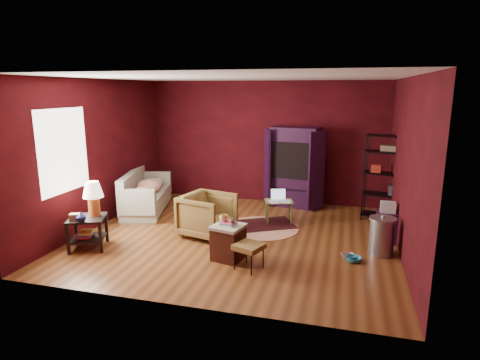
% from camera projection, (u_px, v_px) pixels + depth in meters
% --- Properties ---
extents(room, '(5.54, 5.04, 2.84)m').
position_uv_depth(room, '(235.00, 160.00, 6.97)').
color(room, brown).
rests_on(room, ground).
extents(sofa, '(1.09, 1.98, 0.74)m').
position_uv_depth(sofa, '(146.00, 194.00, 8.71)').
color(sofa, '#A1A18B').
rests_on(sofa, ground).
extents(armchair, '(0.95, 0.99, 0.85)m').
position_uv_depth(armchair, '(207.00, 213.00, 7.21)').
color(armchair, black).
rests_on(armchair, ground).
extents(pet_bowl_steel, '(0.23, 0.13, 0.23)m').
position_uv_depth(pet_bowl_steel, '(349.00, 251.00, 6.30)').
color(pet_bowl_steel, silver).
rests_on(pet_bowl_steel, ground).
extents(pet_bowl_turquoise, '(0.25, 0.16, 0.24)m').
position_uv_depth(pet_bowl_turquoise, '(354.00, 254.00, 6.17)').
color(pet_bowl_turquoise, teal).
rests_on(pet_bowl_turquoise, ground).
extents(vase, '(0.21, 0.21, 0.16)m').
position_uv_depth(vase, '(81.00, 217.00, 6.39)').
color(vase, '#0C103D').
rests_on(vase, side_table).
extents(mug, '(0.16, 0.14, 0.13)m').
position_uv_depth(mug, '(224.00, 217.00, 6.16)').
color(mug, '#DDC36C').
rests_on(mug, hamper).
extents(side_table, '(0.74, 0.74, 1.12)m').
position_uv_depth(side_table, '(90.00, 209.00, 6.65)').
color(side_table, black).
rests_on(side_table, ground).
extents(sofa_cushions, '(1.20, 2.02, 0.79)m').
position_uv_depth(sofa_cushions, '(144.00, 194.00, 8.65)').
color(sofa_cushions, '#A1A18B').
rests_on(sofa_cushions, sofa).
extents(hamper, '(0.54, 0.54, 0.64)m').
position_uv_depth(hamper, '(228.00, 242.00, 6.23)').
color(hamper, '#481D10').
rests_on(hamper, ground).
extents(footstool, '(0.49, 0.49, 0.39)m').
position_uv_depth(footstool, '(249.00, 247.00, 5.87)').
color(footstool, black).
rests_on(footstool, ground).
extents(rug_round, '(1.50, 1.50, 0.01)m').
position_uv_depth(rug_round, '(262.00, 228.00, 7.69)').
color(rug_round, beige).
rests_on(rug_round, ground).
extents(rug_oriental, '(1.39, 1.24, 0.01)m').
position_uv_depth(rug_oriental, '(264.00, 224.00, 7.87)').
color(rug_oriental, '#471318').
rests_on(rug_oriental, ground).
extents(laptop_desk, '(0.62, 0.54, 0.66)m').
position_uv_depth(laptop_desk, '(279.00, 203.00, 7.91)').
color(laptop_desk, olive).
rests_on(laptop_desk, ground).
extents(tv_armoire, '(1.40, 0.88, 1.79)m').
position_uv_depth(tv_armoire, '(294.00, 166.00, 8.99)').
color(tv_armoire, '#2C0C2B').
rests_on(tv_armoire, ground).
extents(wire_shelving, '(0.90, 0.52, 1.74)m').
position_uv_depth(wire_shelving, '(387.00, 174.00, 7.98)').
color(wire_shelving, black).
rests_on(wire_shelving, ground).
extents(small_stand, '(0.37, 0.37, 0.71)m').
position_uv_depth(small_stand, '(387.00, 212.00, 6.92)').
color(small_stand, '#2C0C2B').
rests_on(small_stand, ground).
extents(trash_can, '(0.54, 0.54, 0.66)m').
position_uv_depth(trash_can, '(382.00, 236.00, 6.41)').
color(trash_can, '#A6A8AE').
rests_on(trash_can, ground).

